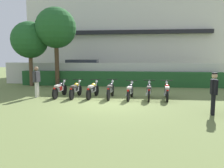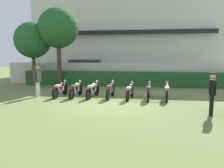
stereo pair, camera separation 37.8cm
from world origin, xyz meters
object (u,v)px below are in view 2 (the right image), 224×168
at_px(motorcycle_in_row_0, 60,89).
at_px(motorcycle_in_row_5, 149,91).
at_px(officer_0, 212,91).
at_px(tree_far_side, 58,28).
at_px(motorcycle_in_row_1, 76,89).
at_px(motorcycle_in_row_3, 110,90).
at_px(motorcycle_in_row_6, 167,91).
at_px(tree_near_inspector, 33,40).
at_px(motorcycle_in_row_4, 130,91).
at_px(parked_car, 87,70).
at_px(motorcycle_in_row_2, 93,90).
at_px(inspector_person, 37,79).

distance_m(motorcycle_in_row_0, motorcycle_in_row_5, 4.81).
bearing_deg(officer_0, motorcycle_in_row_0, -12.02).
bearing_deg(tree_far_side, motorcycle_in_row_1, -58.78).
xyz_separation_m(motorcycle_in_row_3, motorcycle_in_row_6, (2.93, -0.10, -0.01)).
xyz_separation_m(tree_near_inspector, motorcycle_in_row_5, (8.47, -4.27, -2.92)).
xyz_separation_m(motorcycle_in_row_4, motorcycle_in_row_5, (0.97, 0.03, 0.02)).
bearing_deg(motorcycle_in_row_0, motorcycle_in_row_5, -88.18).
height_order(parked_car, motorcycle_in_row_6, parked_car).
distance_m(motorcycle_in_row_1, motorcycle_in_row_3, 1.90).
bearing_deg(motorcycle_in_row_2, motorcycle_in_row_1, 99.37).
xyz_separation_m(motorcycle_in_row_2, motorcycle_in_row_4, (2.01, -0.15, -0.01)).
bearing_deg(tree_near_inspector, motorcycle_in_row_6, -24.38).
bearing_deg(officer_0, motorcycle_in_row_3, -23.83).
height_order(tree_near_inspector, inspector_person, tree_near_inspector).
xyz_separation_m(parked_car, tree_far_side, (-1.15, -3.68, 3.26)).
xyz_separation_m(tree_far_side, motorcycle_in_row_2, (3.48, -4.17, -3.75)).
xyz_separation_m(motorcycle_in_row_3, inspector_person, (-4.04, -0.14, 0.53)).
height_order(tree_near_inspector, motorcycle_in_row_5, tree_near_inspector).
xyz_separation_m(motorcycle_in_row_3, officer_0, (4.32, -2.90, 0.50)).
bearing_deg(motorcycle_in_row_5, motorcycle_in_row_4, 95.24).
relative_size(tree_far_side, inspector_person, 3.40).
bearing_deg(inspector_person, parked_car, 84.67).
xyz_separation_m(tree_near_inspector, motorcycle_in_row_1, (4.55, -4.19, -2.93)).
distance_m(tree_near_inspector, motorcycle_in_row_6, 10.70).
bearing_deg(motorcycle_in_row_2, motorcycle_in_row_0, 97.46).
bearing_deg(motorcycle_in_row_6, motorcycle_in_row_4, 96.56).
xyz_separation_m(tree_far_side, motorcycle_in_row_4, (5.49, -4.32, -3.76)).
height_order(motorcycle_in_row_3, motorcycle_in_row_6, motorcycle_in_row_3).
relative_size(tree_near_inspector, motorcycle_in_row_1, 2.54).
height_order(tree_far_side, inspector_person, tree_far_side).
height_order(motorcycle_in_row_0, motorcycle_in_row_2, motorcycle_in_row_0).
xyz_separation_m(motorcycle_in_row_1, motorcycle_in_row_6, (4.83, -0.06, 0.01)).
height_order(tree_near_inspector, motorcycle_in_row_1, tree_near_inspector).
distance_m(tree_far_side, officer_0, 11.71).
xyz_separation_m(motorcycle_in_row_1, motorcycle_in_row_4, (2.94, -0.11, -0.01)).
distance_m(motorcycle_in_row_4, motorcycle_in_row_6, 1.88).
bearing_deg(inspector_person, tree_far_side, 95.42).
bearing_deg(motorcycle_in_row_4, motorcycle_in_row_3, 88.19).
bearing_deg(motorcycle_in_row_5, inspector_person, 93.58).
xyz_separation_m(tree_near_inspector, motorcycle_in_row_2, (5.48, -4.15, -2.93)).
bearing_deg(tree_far_side, parked_car, 72.60).
bearing_deg(tree_far_side, officer_0, -38.86).
height_order(parked_car, inspector_person, parked_car).
xyz_separation_m(parked_car, officer_0, (7.61, -10.74, 0.02)).
height_order(tree_far_side, motorcycle_in_row_6, tree_far_side).
bearing_deg(tree_far_side, motorcycle_in_row_3, -43.12).
xyz_separation_m(motorcycle_in_row_4, officer_0, (3.27, -2.74, 0.52)).
xyz_separation_m(motorcycle_in_row_5, officer_0, (2.30, -2.77, 0.51)).
bearing_deg(motorcycle_in_row_1, parked_car, 13.45).
bearing_deg(motorcycle_in_row_3, inspector_person, 94.49).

